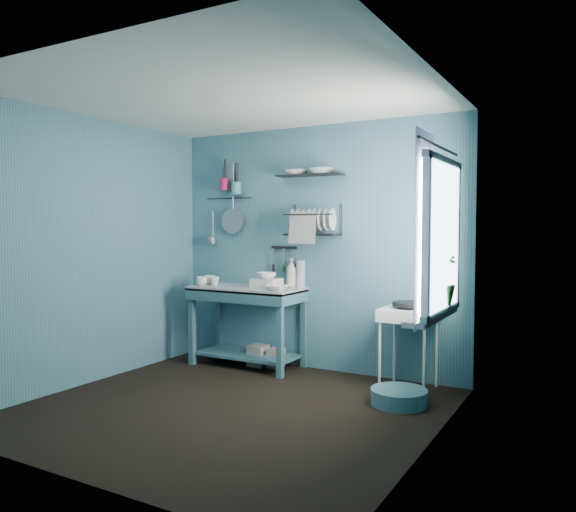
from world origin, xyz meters
The scene contains 36 objects.
floor centered at (0.00, 0.00, 0.00)m, with size 3.20×3.20×0.00m, color black.
ceiling centered at (0.00, 0.00, 2.50)m, with size 3.20×3.20×0.00m, color silver.
wall_back centered at (0.00, 1.50, 1.25)m, with size 3.20×3.20×0.00m, color #3C6A7C.
wall_front centered at (0.00, -1.50, 1.25)m, with size 3.20×3.20×0.00m, color #3C6A7C.
wall_left centered at (-1.60, 0.00, 1.25)m, with size 3.00×3.00×0.00m, color #3C6A7C.
wall_right centered at (1.60, 0.00, 1.25)m, with size 3.00×3.00×0.00m, color #3C6A7C.
work_counter centered at (-0.66, 1.24, 0.42)m, with size 1.19×0.59×0.84m, color #2E5762.
mug_left centered at (-1.14, 1.08, 0.89)m, with size 0.12×0.12×0.10m, color silver.
mug_mid centered at (-1.04, 1.18, 0.89)m, with size 0.10×0.10×0.09m, color silver.
mug_right centered at (-1.16, 1.24, 0.89)m, with size 0.12×0.12×0.10m, color silver.
wash_tub centered at (-0.41, 1.22, 0.89)m, with size 0.28×0.22×0.10m, color beige.
tub_bowl centered at (-0.41, 1.22, 0.97)m, with size 0.20×0.20×0.06m, color silver.
soap_bottle centered at (-0.24, 1.44, 0.99)m, with size 0.12×0.12×0.30m, color beige.
water_bottle centered at (-0.14, 1.46, 0.98)m, with size 0.09×0.09×0.28m, color #AAB5BE.
counter_bowl centered at (-0.21, 1.09, 0.87)m, with size 0.22×0.22×0.05m, color silver.
hotplate_stand centered at (1.08, 1.23, 0.37)m, with size 0.46×0.46×0.74m, color white.
frying_pan centered at (1.08, 1.23, 0.78)m, with size 0.30×0.30×0.04m, color black.
knife_strip centered at (-0.35, 1.47, 1.25)m, with size 0.32×0.02×0.03m, color black.
dish_rack centered at (0.04, 1.37, 1.54)m, with size 0.55×0.24×0.32m, color black.
upper_shelf centered at (-0.01, 1.40, 1.99)m, with size 0.70×0.18×0.01m, color black.
shelf_bowl_left centered at (-0.17, 1.40, 2.06)m, with size 0.22×0.22×0.05m, color silver.
shelf_bowl_right centered at (0.13, 1.40, 2.06)m, with size 0.23×0.23×0.06m, color silver.
utensil_cup_magenta centered at (-1.08, 1.42, 1.94)m, with size 0.11×0.11×0.13m, color #AC1F4A.
utensil_cup_teal centered at (-0.92, 1.42, 1.89)m, with size 0.11×0.11×0.13m, color teal.
colander centered at (-1.00, 1.45, 1.53)m, with size 0.28×0.28×0.03m, color #919598.
ladle_outer centered at (-1.28, 1.46, 1.50)m, with size 0.01×0.01×0.30m, color #919598.
ladle_inner centered at (-1.27, 1.46, 1.46)m, with size 0.01×0.01×0.30m, color #919598.
hook_rail centered at (-1.06, 1.47, 1.79)m, with size 0.01×0.01×0.60m, color black.
window_glass centered at (1.59, 0.45, 1.40)m, with size 1.10×1.10×0.00m, color white.
windowsill centered at (1.50, 0.45, 0.81)m, with size 0.16×0.95×0.04m, color white.
curtain centered at (1.52, 0.15, 1.45)m, with size 1.35×1.35×0.00m, color white.
curtain_rod centered at (1.54, 0.45, 2.05)m, with size 0.02×0.02×1.05m, color black.
potted_plant centered at (1.49, 0.63, 1.07)m, with size 0.27×0.27×0.49m, color #2F6026.
storage_tin_large centered at (-0.56, 1.29, 0.11)m, with size 0.18×0.18×0.22m, color gray.
storage_tin_small centered at (-0.36, 1.32, 0.10)m, with size 0.15×0.15×0.20m, color gray.
floor_basin centered at (1.15, 0.77, 0.07)m, with size 0.47×0.47×0.13m, color teal.
Camera 1 is at (2.60, -3.66, 1.47)m, focal length 35.00 mm.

